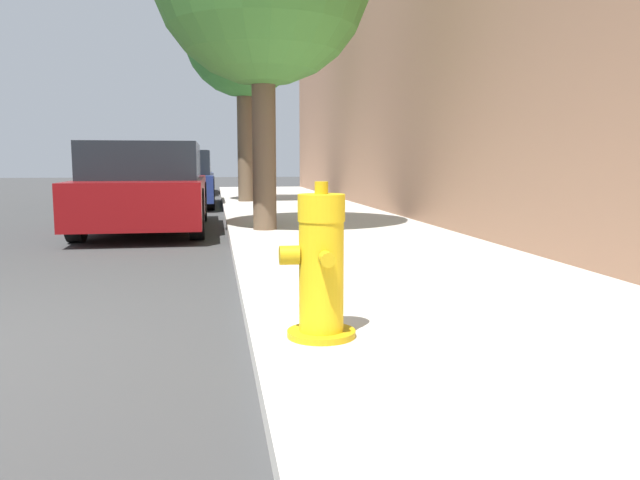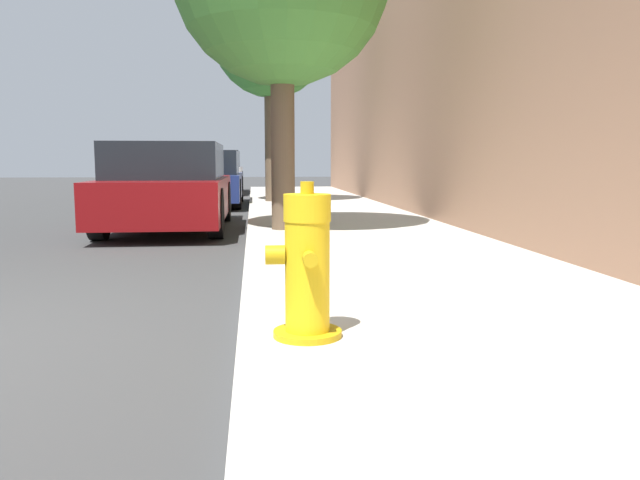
{
  "view_description": "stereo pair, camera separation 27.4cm",
  "coord_description": "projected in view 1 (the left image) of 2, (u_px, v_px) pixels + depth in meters",
  "views": [
    {
      "loc": [
        1.86,
        -3.39,
        1.05
      ],
      "look_at": [
        2.6,
        1.03,
        0.48
      ],
      "focal_mm": 35.0,
      "sensor_mm": 36.0,
      "label": 1
    },
    {
      "loc": [
        2.13,
        -3.42,
        1.05
      ],
      "look_at": [
        2.6,
        1.03,
        0.48
      ],
      "focal_mm": 35.0,
      "sensor_mm": 36.0,
      "label": 2
    }
  ],
  "objects": [
    {
      "name": "parked_car_near",
      "position": [
        146.0,
        188.0,
        9.44
      ],
      "size": [
        1.75,
        4.19,
        1.32
      ],
      "color": "maroon",
      "rests_on": "ground_plane"
    },
    {
      "name": "parked_car_far",
      "position": [
        184.0,
        173.0,
        20.54
      ],
      "size": [
        1.8,
        4.52,
        1.41
      ],
      "color": "#B7B7BC",
      "rests_on": "ground_plane"
    },
    {
      "name": "parked_car_mid",
      "position": [
        176.0,
        179.0,
        14.62
      ],
      "size": [
        1.8,
        4.32,
        1.29
      ],
      "color": "navy",
      "rests_on": "ground_plane"
    },
    {
      "name": "street_tree_far",
      "position": [
        243.0,
        39.0,
        14.38
      ],
      "size": [
        2.71,
        2.71,
        5.13
      ],
      "color": "brown",
      "rests_on": "sidewalk_slab"
    },
    {
      "name": "fire_hydrant",
      "position": [
        321.0,
        268.0,
        3.31
      ],
      "size": [
        0.41,
        0.41,
        0.83
      ],
      "color": "#C39C11",
      "rests_on": "sidewalk_slab"
    },
    {
      "name": "sidewalk_slab",
      "position": [
        502.0,
        329.0,
        3.71
      ],
      "size": [
        3.0,
        40.0,
        0.11
      ],
      "color": "beige",
      "rests_on": "ground_plane"
    }
  ]
}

